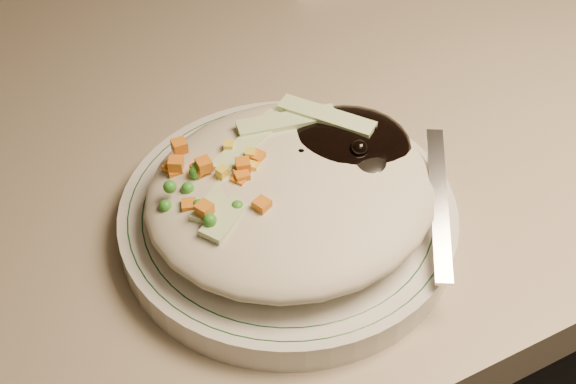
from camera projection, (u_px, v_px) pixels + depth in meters
name	position (u px, v px, depth m)	size (l,w,h in m)	color
desk	(240.00, 217.00, 0.83)	(1.40, 0.70, 0.74)	gray
plate	(288.00, 219.00, 0.54)	(0.23, 0.23, 0.02)	silver
plate_rim	(288.00, 209.00, 0.54)	(0.22, 0.22, 0.00)	#144723
meal	(294.00, 185.00, 0.52)	(0.21, 0.19, 0.05)	#BDB39A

